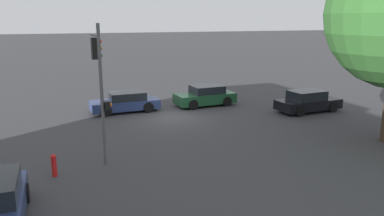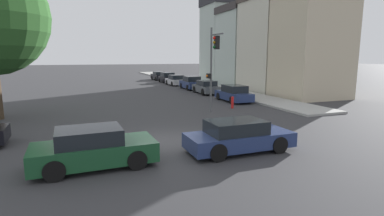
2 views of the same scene
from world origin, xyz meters
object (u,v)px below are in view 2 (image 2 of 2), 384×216
(parked_car_0, at_px, (234,94))
(crossing_car_1, at_px, (238,136))
(parked_car_4, at_px, (167,78))
(traffic_signal, at_px, (213,59))
(parked_car_2, at_px, (191,83))
(parked_car_1, at_px, (206,87))
(parked_car_3, at_px, (176,80))
(fire_hydrant, at_px, (232,102))
(crossing_car_2, at_px, (93,148))
(parked_car_5, at_px, (159,76))

(parked_car_0, bearing_deg, crossing_car_1, 153.52)
(parked_car_4, bearing_deg, parked_car_0, 179.70)
(traffic_signal, bearing_deg, parked_car_2, -108.98)
(traffic_signal, relative_size, parked_car_1, 1.41)
(traffic_signal, bearing_deg, parked_car_3, -104.42)
(traffic_signal, distance_m, crossing_car_1, 9.58)
(traffic_signal, xyz_separation_m, parked_car_0, (3.92, 4.12, -3.11))
(fire_hydrant, bearing_deg, crossing_car_2, -138.48)
(crossing_car_1, relative_size, parked_car_4, 1.13)
(crossing_car_2, xyz_separation_m, parked_car_2, (12.39, 23.43, 0.06))
(parked_car_1, height_order, fire_hydrant, parked_car_1)
(parked_car_3, bearing_deg, parked_car_0, 179.28)
(parked_car_3, bearing_deg, parked_car_4, -3.28)
(fire_hydrant, bearing_deg, parked_car_3, 85.36)
(crossing_car_1, bearing_deg, parked_car_4, 78.41)
(traffic_signal, xyz_separation_m, parked_car_2, (3.94, 15.03, -3.05))
(crossing_car_1, bearing_deg, parked_car_2, 73.57)
(crossing_car_1, relative_size, parked_car_5, 0.98)
(parked_car_4, bearing_deg, parked_car_3, 177.72)
(traffic_signal, height_order, parked_car_0, traffic_signal)
(crossing_car_1, distance_m, parked_car_4, 34.72)
(parked_car_2, xyz_separation_m, fire_hydrant, (-1.85, -14.10, -0.26))
(traffic_signal, relative_size, fire_hydrant, 6.43)
(parked_car_2, bearing_deg, parked_car_3, 3.83)
(traffic_signal, relative_size, crossing_car_2, 1.36)
(parked_car_5, distance_m, fire_hydrant, 30.24)
(crossing_car_1, bearing_deg, traffic_signal, 71.85)
(parked_car_2, bearing_deg, traffic_signal, 166.49)
(crossing_car_2, height_order, fire_hydrant, crossing_car_2)
(traffic_signal, distance_m, fire_hydrant, 4.02)
(parked_car_3, bearing_deg, crossing_car_1, 166.13)
(parked_car_1, height_order, parked_car_5, parked_car_1)
(parked_car_1, bearing_deg, traffic_signal, 160.49)
(crossing_car_2, xyz_separation_m, parked_car_3, (12.13, 29.01, -0.01))
(parked_car_3, height_order, parked_car_4, parked_car_4)
(parked_car_3, xyz_separation_m, parked_car_5, (0.17, 10.50, 0.00))
(crossing_car_1, bearing_deg, crossing_car_2, 177.02)
(parked_car_0, bearing_deg, parked_car_2, 0.88)
(parked_car_5, height_order, fire_hydrant, parked_car_5)
(traffic_signal, relative_size, parked_car_0, 1.36)
(crossing_car_2, relative_size, parked_car_0, 0.99)
(parked_car_1, relative_size, parked_car_2, 1.00)
(parked_car_2, bearing_deg, parked_car_1, -179.89)
(crossing_car_2, bearing_deg, parked_car_0, 42.96)
(parked_car_3, relative_size, parked_car_4, 1.00)
(crossing_car_2, xyz_separation_m, fire_hydrant, (10.53, 9.32, -0.20))
(parked_car_2, height_order, parked_car_5, parked_car_2)
(parked_car_2, distance_m, parked_car_4, 10.44)
(parked_car_1, xyz_separation_m, parked_car_5, (0.01, 20.93, -0.00))
(parked_car_3, height_order, fire_hydrant, parked_car_3)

